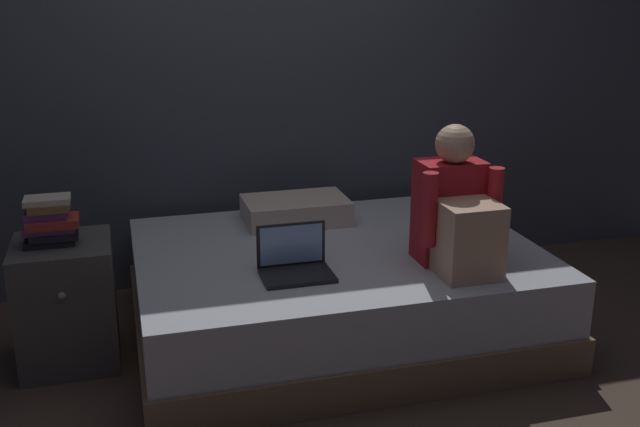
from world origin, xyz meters
name	(u,v)px	position (x,y,z in m)	size (l,w,h in m)	color
ground_plane	(314,364)	(0.00, 0.00, 0.00)	(8.00, 8.00, 0.00)	#47382D
wall_back	(258,50)	(0.00, 1.20, 1.35)	(5.60, 0.10, 2.70)	#424751
bed	(336,290)	(0.20, 0.30, 0.23)	(2.00, 1.50, 0.46)	#7A6047
nightstand	(67,303)	(-1.10, 0.35, 0.30)	(0.44, 0.46, 0.60)	#474442
person_sitting	(457,214)	(0.66, -0.08, 0.71)	(0.39, 0.44, 0.66)	#B21E28
laptop	(295,263)	(-0.08, 0.02, 0.52)	(0.32, 0.23, 0.22)	black
pillow	(296,210)	(0.10, 0.75, 0.53)	(0.56, 0.36, 0.13)	beige
book_stack	(50,221)	(-1.13, 0.34, 0.70)	(0.24, 0.16, 0.22)	black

